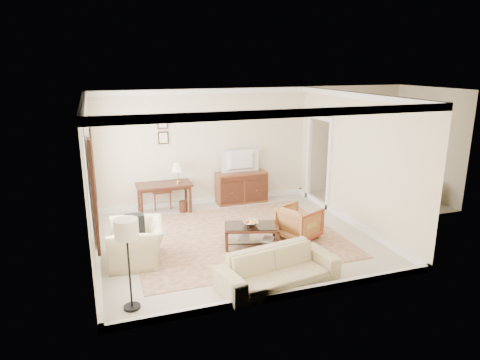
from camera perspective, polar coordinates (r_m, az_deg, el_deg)
room_shell at (r=8.26m, az=-0.64°, el=8.23°), size 5.51×5.01×2.91m
annex_bedroom at (r=11.81m, az=18.67°, el=-0.97°), size 3.00×2.70×2.90m
window_front at (r=7.34m, az=-19.24°, el=-0.88°), size 0.12×1.56×1.80m
window_rear at (r=8.89m, az=-19.30°, el=1.85°), size 0.12×1.56×1.80m
doorway at (r=10.95m, az=10.45°, el=2.32°), size 0.10×1.12×2.25m
rug at (r=8.97m, az=-0.52°, el=-7.52°), size 4.19×3.59×0.01m
writing_desk at (r=10.37m, az=-10.10°, el=-1.08°), size 1.31×0.66×0.72m
desk_chair at (r=10.72m, az=-10.49°, el=-1.00°), size 0.53×0.53×1.05m
desk_lamp at (r=10.33m, az=-8.29°, el=1.01°), size 0.32×0.32×0.50m
framed_prints at (r=10.48m, az=-10.24°, el=6.58°), size 0.25×0.04×0.68m
sideboard at (r=11.03m, az=0.17°, el=-0.96°), size 1.30×0.50×0.80m
tv at (r=10.80m, az=0.21°, el=3.43°), size 0.94×0.54×0.12m
coffee_table at (r=8.43m, az=1.52°, el=-6.68°), size 1.16×0.87×0.44m
fruit_bowl at (r=8.37m, az=1.43°, el=-5.69°), size 0.42×0.42×0.10m
book_a at (r=8.58m, az=-0.20°, el=-7.42°), size 0.28×0.12×0.38m
book_b at (r=8.48m, az=3.03°, el=-7.76°), size 0.24×0.19×0.38m
striped_armchair at (r=8.85m, az=7.90°, el=-5.43°), size 0.92×0.94×0.75m
club_armchair at (r=7.97m, az=-13.67°, el=-7.33°), size 0.83×1.18×0.96m
backpack at (r=7.87m, az=-13.81°, el=-5.67°), size 0.34×0.38×0.40m
sofa at (r=7.02m, az=5.13°, el=-10.98°), size 2.05×0.90×0.78m
floor_lamp at (r=6.25m, az=-14.87°, el=-7.17°), size 0.34×0.34×1.39m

